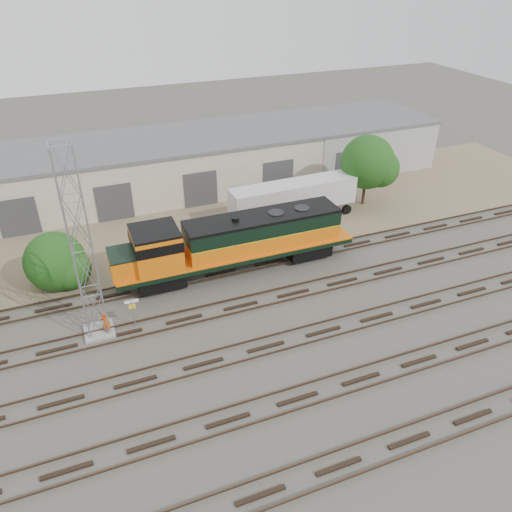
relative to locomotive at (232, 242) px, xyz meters
name	(u,v)px	position (x,y,z in m)	size (l,w,h in m)	color
ground	(249,319)	(-0.97, -6.00, -2.51)	(140.00, 140.00, 0.00)	#47423A
dirt_strip	(190,222)	(-0.97, 9.00, -2.50)	(80.00, 16.00, 0.02)	#726047
tracks	(266,347)	(-0.97, -9.00, -2.43)	(80.00, 20.40, 0.28)	black
warehouse	(167,165)	(-0.92, 16.98, 0.15)	(58.40, 10.40, 5.30)	beige
locomotive	(232,242)	(0.00, 0.00, 0.00)	(18.30, 3.21, 4.40)	black
signal_tower	(82,251)	(-10.35, -3.72, 3.61)	(1.85, 1.85, 12.55)	gray
sign_post	(132,308)	(-8.11, -3.97, -0.98)	(0.89, 0.08, 2.18)	gray
worker	(106,323)	(-9.87, -3.96, -1.70)	(0.59, 0.39, 1.62)	#F6550D
semi_trailer	(296,196)	(8.20, 6.11, -0.24)	(11.76, 2.74, 3.60)	silver
dumpster_blue	(351,177)	(17.04, 11.26, -1.76)	(1.60, 1.50, 1.50)	navy
dumpster_red	(385,172)	(21.22, 11.22, -1.81)	(1.50, 1.40, 1.40)	maroon
tree_mid	(59,263)	(-12.15, 2.86, -0.71)	(4.55, 4.34, 4.34)	#382619
tree_east	(371,164)	(15.92, 6.42, 1.61)	(5.25, 5.00, 6.74)	#382619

